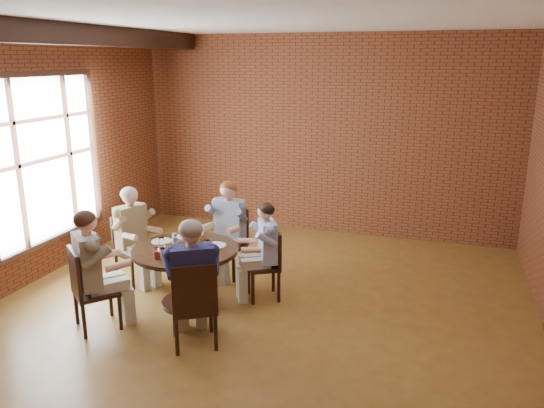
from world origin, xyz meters
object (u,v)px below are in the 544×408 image
(diner_d, at_px, (94,270))
(chair_a, at_px, (269,262))
(chair_b, at_px, (231,239))
(chair_d, at_px, (87,286))
(diner_b, at_px, (228,230))
(smartphone, at_px, (187,263))
(diner_e, at_px, (193,283))
(diner_a, at_px, (263,252))
(chair_c, at_px, (131,246))
(chair_e, at_px, (194,302))
(diner_c, at_px, (134,236))
(dining_table, at_px, (186,265))

(diner_d, bearing_deg, chair_a, -99.55)
(chair_b, xyz_separation_m, chair_d, (-0.90, -2.03, 0.01))
(diner_b, xyz_separation_m, smartphone, (0.12, -1.48, 0.08))
(chair_a, distance_m, chair_b, 0.98)
(diner_b, distance_m, diner_e, 1.90)
(diner_a, xyz_separation_m, diner_d, (-1.55, -1.31, 0.07))
(chair_d, bearing_deg, chair_b, -73.52)
(chair_d, height_order, diner_e, diner_e)
(diner_a, relative_size, chair_c, 1.34)
(chair_a, distance_m, chair_d, 2.20)
(smartphone, bearing_deg, diner_e, -49.21)
(chair_a, height_order, diner_e, diner_e)
(diner_a, bearing_deg, chair_b, -162.21)
(chair_c, distance_m, chair_d, 1.38)
(diner_d, xyz_separation_m, chair_e, (1.26, -0.07, -0.17))
(diner_c, bearing_deg, diner_d, -144.80)
(diner_e, bearing_deg, chair_c, -70.42)
(dining_table, height_order, chair_a, chair_a)
(chair_c, distance_m, diner_c, 0.18)
(dining_table, distance_m, diner_e, 0.98)
(chair_c, relative_size, chair_d, 0.97)
(diner_b, bearing_deg, chair_d, -108.02)
(smartphone, bearing_deg, chair_a, 61.77)
(chair_e, distance_m, diner_e, 0.20)
(dining_table, bearing_deg, diner_b, 83.36)
(dining_table, xyz_separation_m, chair_e, (0.55, -0.90, -0.00))
(chair_a, bearing_deg, chair_b, -158.02)
(diner_b, relative_size, diner_c, 1.02)
(diner_b, xyz_separation_m, chair_e, (0.43, -1.94, -0.15))
(chair_a, relative_size, diner_d, 0.64)
(diner_b, height_order, chair_c, diner_b)
(diner_d, height_order, chair_e, diner_d)
(diner_c, distance_m, smartphone, 1.50)
(diner_b, relative_size, chair_c, 1.45)
(dining_table, relative_size, chair_e, 1.32)
(diner_a, distance_m, chair_d, 2.12)
(chair_b, distance_m, chair_c, 1.38)
(diner_d, relative_size, chair_e, 1.42)
(diner_a, distance_m, smartphone, 1.10)
(dining_table, relative_size, diner_a, 1.03)
(dining_table, relative_size, diner_e, 0.92)
(chair_c, distance_m, diner_d, 1.34)
(chair_d, xyz_separation_m, diner_e, (1.27, 0.08, 0.18))
(diner_b, bearing_deg, diner_d, -107.31)
(diner_a, distance_m, diner_d, 2.03)
(chair_a, distance_m, chair_e, 1.47)
(chair_d, height_order, smartphone, chair_d)
(diner_c, relative_size, diner_e, 0.95)
(diner_b, bearing_deg, chair_b, 90.00)
(chair_a, distance_m, diner_e, 1.42)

